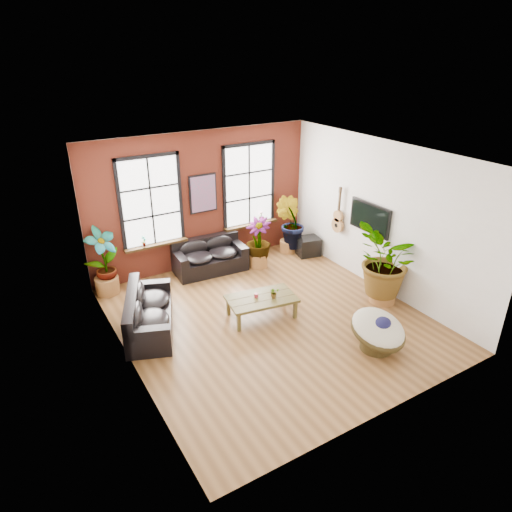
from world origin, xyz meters
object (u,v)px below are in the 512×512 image
Objects in this scene: sofa_back at (209,257)px; papasan_chair at (378,330)px; sofa_left at (147,314)px; coffee_table at (262,300)px.

sofa_back is 4.91m from papasan_chair.
coffee_table is (2.26, -0.79, 0.04)m from sofa_left.
sofa_back is at bearing 90.53° from papasan_chair.
coffee_table is at bearing -88.14° from sofa_left.
sofa_back is 1.21× the size of coffee_table.
papasan_chair is at bearing -70.74° from sofa_back.
sofa_back is at bearing 98.55° from coffee_table.
sofa_left is 4.61m from papasan_chair.
sofa_back reaches higher than coffee_table.
coffee_table is 2.49m from papasan_chair.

